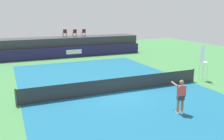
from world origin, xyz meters
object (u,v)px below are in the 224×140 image
object	(u,v)px
umpire_chair	(203,60)
spectator_chair_center	(84,32)
spectator_chair_far_left	(65,33)
tennis_player	(180,95)
net_post_near	(16,97)
net_post_far	(193,75)
spectator_chair_left	(75,33)

from	to	relation	value
umpire_chair	spectator_chair_center	bearing A→B (deg)	107.17
spectator_chair_far_left	tennis_player	xyz separation A→B (m)	(1.35, -19.87, -1.73)
spectator_chair_center	net_post_near	world-z (taller)	spectator_chair_center
net_post_near	spectator_chair_center	bearing A→B (deg)	60.51
spectator_chair_center	net_post_far	bearing A→B (deg)	-75.73
tennis_player	umpire_chair	bearing A→B (deg)	38.41
spectator_chair_far_left	tennis_player	bearing A→B (deg)	-86.11
net_post_far	tennis_player	xyz separation A→B (m)	(-4.71, -4.37, 0.46)
spectator_chair_left	umpire_chair	bearing A→B (deg)	-69.05
spectator_chair_center	net_post_near	xyz separation A→B (m)	(-8.55, -15.12, -2.19)
spectator_chair_far_left	net_post_far	world-z (taller)	spectator_chair_far_left
umpire_chair	spectator_chair_far_left	bearing A→B (deg)	113.97
spectator_chair_left	umpire_chair	size ratio (longest dim) A/B	0.32
spectator_chair_left	net_post_far	world-z (taller)	spectator_chair_left
spectator_chair_left	spectator_chair_far_left	bearing A→B (deg)	160.82
tennis_player	spectator_chair_far_left	bearing A→B (deg)	93.89
net_post_far	tennis_player	distance (m)	6.44
spectator_chair_far_left	spectator_chair_left	size ratio (longest dim) A/B	1.00
tennis_player	spectator_chair_center	bearing A→B (deg)	87.46
umpire_chair	net_post_far	bearing A→B (deg)	-178.84
net_post_far	tennis_player	bearing A→B (deg)	-137.14
umpire_chair	tennis_player	bearing A→B (deg)	-141.59
spectator_chair_left	spectator_chair_center	size ratio (longest dim) A/B	1.00
spectator_chair_center	net_post_far	xyz separation A→B (m)	(3.85, -15.12, -2.19)
umpire_chair	net_post_near	distance (m)	13.27
umpire_chair	tennis_player	size ratio (longest dim) A/B	1.56
spectator_chair_left	net_post_near	distance (m)	16.99
spectator_chair_far_left	spectator_chair_left	world-z (taller)	same
net_post_near	net_post_far	distance (m)	12.40
spectator_chair_far_left	net_post_far	bearing A→B (deg)	-68.64
spectator_chair_far_left	net_post_near	distance (m)	16.89
spectator_chair_center	net_post_near	size ratio (longest dim) A/B	0.89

